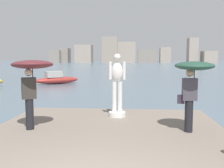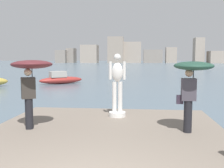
# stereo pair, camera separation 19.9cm
# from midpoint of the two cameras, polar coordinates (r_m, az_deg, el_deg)

# --- Properties ---
(ground_plane) EXTENTS (400.00, 400.00, 0.00)m
(ground_plane) POSITION_cam_midpoint_polar(r_m,az_deg,el_deg) (43.46, 3.46, 2.48)
(ground_plane) COLOR slate
(pier) EXTENTS (6.68, 9.85, 0.40)m
(pier) POSITION_cam_midpoint_polar(r_m,az_deg,el_deg) (5.80, -3.76, -16.79)
(pier) COLOR slate
(pier) RESTS_ON ground
(statue_white_figure) EXTENTS (0.58, 0.58, 2.17)m
(statue_white_figure) POSITION_cam_midpoint_polar(r_m,az_deg,el_deg) (8.97, 0.50, -1.05)
(statue_white_figure) COLOR white
(statue_white_figure) RESTS_ON pier
(onlooker_left) EXTENTS (1.57, 1.58, 1.98)m
(onlooker_left) POSITION_cam_midpoint_polar(r_m,az_deg,el_deg) (7.69, -17.93, 2.40)
(onlooker_left) COLOR black
(onlooker_left) RESTS_ON pier
(onlooker_right) EXTENTS (1.07, 1.08, 1.95)m
(onlooker_right) POSITION_cam_midpoint_polar(r_m,az_deg,el_deg) (7.32, 16.56, 1.77)
(onlooker_right) COLOR black
(onlooker_right) RESTS_ON pier
(boat_near) EXTENTS (4.05, 3.45, 1.19)m
(boat_near) POSITION_cam_midpoint_polar(r_m,az_deg,el_deg) (25.15, -12.28, 1.04)
(boat_near) COLOR #9E2D28
(boat_near) RESTS_ON ground
(distant_skyline) EXTENTS (83.04, 12.96, 13.17)m
(distant_skyline) POSITION_cam_midpoint_polar(r_m,az_deg,el_deg) (134.96, 2.85, 6.70)
(distant_skyline) COLOR gray
(distant_skyline) RESTS_ON ground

